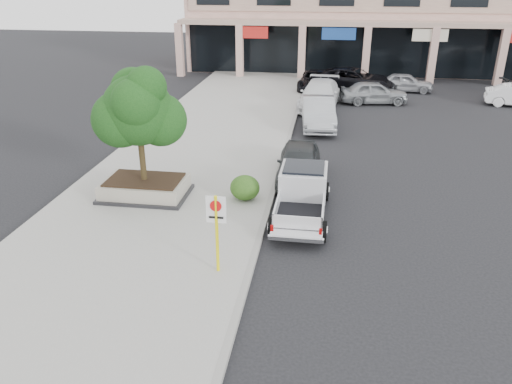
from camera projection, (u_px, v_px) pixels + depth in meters
The scene contains 16 objects.
ground at pixel (307, 248), 15.52m from camera, with size 120.00×120.00×0.00m, color black.
sidewalk at pixel (188, 168), 21.67m from camera, with size 8.00×52.00×0.15m, color gray.
curb at pixel (279, 173), 21.14m from camera, with size 0.20×52.00×0.15m, color gray.
strip_mall at pixel (423, 13), 43.27m from camera, with size 40.55×12.43×9.50m.
planter at pixel (145, 188), 18.69m from camera, with size 3.20×2.20×0.68m.
planter_tree at pixel (143, 110), 17.63m from camera, with size 2.90×2.55×4.00m.
no_parking_sign at pixel (217, 224), 13.47m from camera, with size 0.55×0.09×2.30m.
hedge at pixel (245, 188), 18.31m from camera, with size 1.10×0.99×0.94m, color #204814.
pickup_truck at pixel (302, 196), 17.21m from camera, with size 1.84×4.97×1.56m, color silver, non-canonical shape.
curb_car_a at pixel (299, 162), 20.44m from camera, with size 1.73×4.30×1.47m, color #292C2E.
curb_car_b at pixel (318, 113), 27.44m from camera, with size 1.72×4.92×1.62m, color #A0A2A8.
curb_car_c at pixel (320, 94), 31.58m from camera, with size 2.30×5.65×1.64m, color silver.
curb_car_d at pixel (316, 80), 36.37m from camera, with size 2.31×5.01×1.39m, color black.
lot_car_a at pixel (374, 92), 32.51m from camera, with size 1.74×4.33×1.48m, color #929699.
lot_car_d at pixel (353, 80), 36.04m from camera, with size 2.73×5.91×1.64m, color black.
lot_car_e at pixel (405, 82), 35.89m from camera, with size 1.56×3.87×1.32m, color #9E9FA5.
Camera 1 is at (0.41, -13.61, 7.82)m, focal length 35.00 mm.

